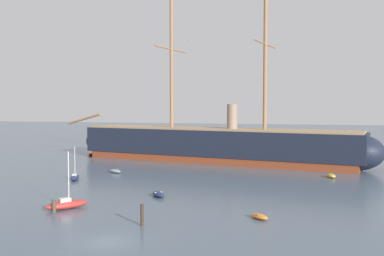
# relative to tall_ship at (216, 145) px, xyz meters

# --- Properties ---
(ground_plane) EXTENTS (400.00, 400.00, 0.00)m
(ground_plane) POSITION_rel_tall_ship_xyz_m (-0.02, -49.83, -3.29)
(ground_plane) COLOR #4C5B6B
(tall_ship) EXTENTS (63.13, 19.34, 30.71)m
(tall_ship) POSITION_rel_tall_ship_xyz_m (0.00, 0.00, 0.00)
(tall_ship) COLOR brown
(tall_ship) RESTS_ON ground
(sailboat_foreground_left) EXTENTS (4.01, 4.46, 6.03)m
(sailboat_foreground_left) POSITION_rel_tall_ship_xyz_m (-8.84, -40.13, -2.79)
(sailboat_foreground_left) COLOR #B22D28
(sailboat_foreground_left) RESTS_ON ground
(dinghy_foreground_right) EXTENTS (2.21, 2.18, 0.51)m
(dinghy_foreground_right) POSITION_rel_tall_ship_xyz_m (11.18, -39.82, -3.04)
(dinghy_foreground_right) COLOR orange
(dinghy_foreground_right) RESTS_ON ground
(dinghy_near_centre) EXTENTS (2.47, 2.66, 0.60)m
(dinghy_near_centre) POSITION_rel_tall_ship_xyz_m (-1.28, -32.16, -2.99)
(dinghy_near_centre) COLOR #1E284C
(dinghy_near_centre) RESTS_ON ground
(sailboat_mid_left) EXTENTS (2.23, 3.82, 4.76)m
(sailboat_mid_left) POSITION_rel_tall_ship_xyz_m (-16.50, -23.56, -2.89)
(sailboat_mid_left) COLOR #1E284C
(sailboat_mid_left) RESTS_ON ground
(dinghy_alongside_bow) EXTENTS (2.63, 2.14, 0.57)m
(dinghy_alongside_bow) POSITION_rel_tall_ship_xyz_m (-13.29, -16.30, -3.00)
(dinghy_alongside_bow) COLOR gray
(dinghy_alongside_bow) RESTS_ON ground
(dinghy_alongside_stern) EXTENTS (1.51, 2.58, 0.57)m
(dinghy_alongside_stern) POSITION_rel_tall_ship_xyz_m (19.69, -13.38, -3.01)
(dinghy_alongside_stern) COLOR gold
(dinghy_alongside_stern) RESTS_ON ground
(dinghy_far_left) EXTENTS (1.40, 2.51, 0.56)m
(dinghy_far_left) POSITION_rel_tall_ship_xyz_m (-26.96, 3.91, -3.01)
(dinghy_far_left) COLOR #B22D28
(dinghy_far_left) RESTS_ON ground
(mooring_piling_nearest) EXTENTS (0.42, 0.42, 1.24)m
(mooring_piling_nearest) POSITION_rel_tall_ship_xyz_m (-9.37, -41.78, -2.68)
(mooring_piling_nearest) COLOR #4C3D2D
(mooring_piling_nearest) RESTS_ON ground
(mooring_piling_left_pair) EXTENTS (0.31, 0.31, 1.96)m
(mooring_piling_left_pair) POSITION_rel_tall_ship_xyz_m (1.01, -44.53, -2.31)
(mooring_piling_left_pair) COLOR #382B1E
(mooring_piling_left_pair) RESTS_ON ground
(seagull_in_flight) EXTENTS (0.86, 1.03, 0.14)m
(seagull_in_flight) POSITION_rel_tall_ship_xyz_m (-0.48, -21.60, 16.28)
(seagull_in_flight) COLOR silver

